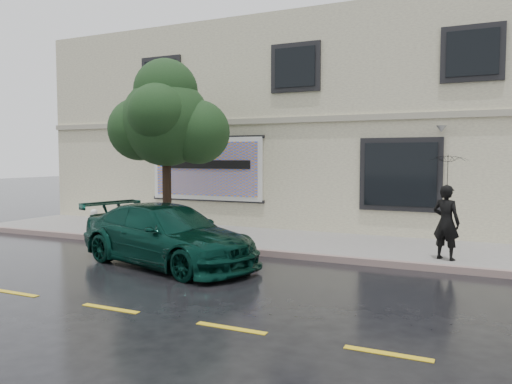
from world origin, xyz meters
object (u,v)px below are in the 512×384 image
at_px(car, 167,235).
at_px(street_tree, 166,123).
at_px(pedestrian, 446,222).
at_px(fire_hydrant, 94,222).

xyz_separation_m(car, street_tree, (-1.79, 2.56, 2.74)).
relative_size(pedestrian, street_tree, 0.37).
bearing_deg(pedestrian, street_tree, 22.56).
xyz_separation_m(car, pedestrian, (5.74, 2.50, 0.31)).
height_order(street_tree, fire_hydrant, street_tree).
distance_m(pedestrian, street_tree, 7.92).
xyz_separation_m(street_tree, fire_hydrant, (-2.37, -0.40, -2.92)).
relative_size(car, fire_hydrant, 6.41).
height_order(car, fire_hydrant, car).
relative_size(street_tree, fire_hydrant, 6.19).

